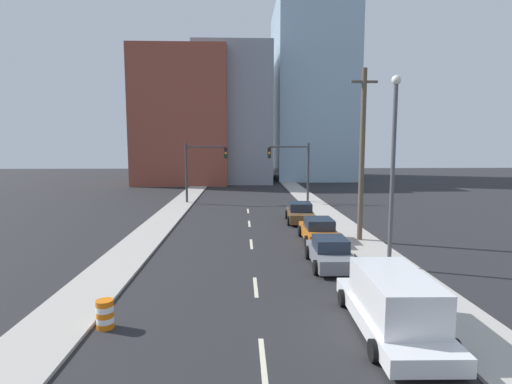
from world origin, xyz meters
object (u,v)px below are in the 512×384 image
object	(u,v)px
traffic_barrel	(105,314)
sedan_brown	(300,213)
box_truck_white	(393,304)
sedan_orange	(319,231)
traffic_signal_left	(198,164)
street_lamp	(393,160)
sedan_gray	(330,253)
utility_pole_right_mid	(362,155)
traffic_signal_right	(296,164)

from	to	relation	value
traffic_barrel	sedan_brown	distance (m)	20.05
box_truck_white	sedan_orange	world-z (taller)	box_truck_white
traffic_signal_left	box_truck_white	bearing A→B (deg)	-72.25
sedan_orange	street_lamp	bearing A→B (deg)	-66.40
traffic_barrel	sedan_orange	xyz separation A→B (m)	(9.30, 11.53, 0.19)
box_truck_white	sedan_gray	xyz separation A→B (m)	(-0.45, 7.05, -0.27)
street_lamp	sedan_orange	distance (m)	7.61
traffic_signal_left	utility_pole_right_mid	distance (m)	20.58
traffic_signal_left	traffic_barrel	xyz separation A→B (m)	(-0.07, -28.27, -3.54)
traffic_barrel	box_truck_white	distance (m)	9.35
traffic_barrel	sedan_orange	size ratio (longest dim) A/B	0.20
sedan_brown	traffic_signal_right	bearing A→B (deg)	87.05
utility_pole_right_mid	box_truck_white	bearing A→B (deg)	-101.83
traffic_barrel	traffic_signal_left	bearing A→B (deg)	89.85
box_truck_white	traffic_signal_left	bearing A→B (deg)	109.05
utility_pole_right_mid	sedan_brown	xyz separation A→B (m)	(-2.78, 6.43, -4.70)
traffic_barrel	sedan_gray	size ratio (longest dim) A/B	0.22
sedan_gray	box_truck_white	bearing A→B (deg)	-85.31
traffic_signal_right	sedan_brown	xyz separation A→B (m)	(-1.10, -10.39, -3.32)
traffic_signal_left	sedan_orange	world-z (taller)	traffic_signal_left
box_truck_white	sedan_gray	size ratio (longest dim) A/B	1.47
street_lamp	traffic_signal_left	bearing A→B (deg)	117.47
traffic_barrel	street_lamp	world-z (taller)	street_lamp
traffic_signal_right	sedan_orange	size ratio (longest dim) A/B	1.32
traffic_barrel	sedan_gray	xyz separation A→B (m)	(8.87, 6.44, 0.19)
utility_pole_right_mid	street_lamp	world-z (taller)	utility_pole_right_mid
street_lamp	box_truck_white	size ratio (longest dim) A/B	1.47
sedan_orange	sedan_brown	world-z (taller)	sedan_brown
box_truck_white	sedan_gray	bearing A→B (deg)	94.97
box_truck_white	sedan_brown	world-z (taller)	box_truck_white
traffic_barrel	utility_pole_right_mid	bearing A→B (deg)	44.03
utility_pole_right_mid	sedan_gray	bearing A→B (deg)	-120.71
traffic_signal_left	utility_pole_right_mid	world-z (taller)	utility_pole_right_mid
traffic_signal_left	traffic_signal_right	size ratio (longest dim) A/B	1.00
traffic_barrel	box_truck_white	xyz separation A→B (m)	(9.32, -0.61, 0.46)
street_lamp	sedan_brown	bearing A→B (deg)	102.32
sedan_orange	sedan_brown	distance (m)	6.35
sedan_orange	traffic_signal_left	bearing A→B (deg)	119.37
traffic_signal_right	box_truck_white	xyz separation A→B (m)	(-0.84, -28.88, -3.09)
utility_pole_right_mid	sedan_orange	world-z (taller)	utility_pole_right_mid
sedan_orange	sedan_brown	bearing A→B (deg)	92.58
sedan_gray	sedan_brown	bearing A→B (deg)	90.02
traffic_signal_left	sedan_brown	world-z (taller)	traffic_signal_left
traffic_signal_left	traffic_barrel	world-z (taller)	traffic_signal_left
utility_pole_right_mid	sedan_orange	distance (m)	5.37
sedan_orange	sedan_brown	xyz separation A→B (m)	(-0.23, 6.35, 0.03)
traffic_signal_right	box_truck_white	distance (m)	29.06
utility_pole_right_mid	sedan_orange	bearing A→B (deg)	178.05
box_truck_white	sedan_brown	bearing A→B (deg)	92.08
street_lamp	sedan_brown	world-z (taller)	street_lamp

